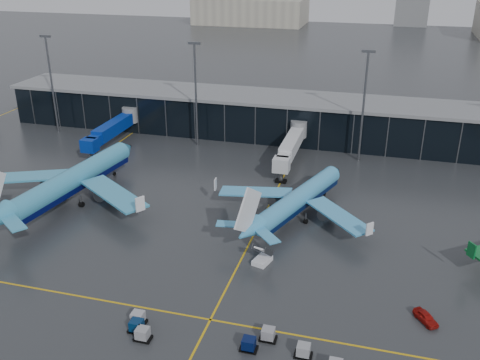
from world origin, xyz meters
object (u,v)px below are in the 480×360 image
(airliner_klm_near, at_px, (299,188))
(mobile_airstair, at_px, (262,259))
(service_van_red, at_px, (426,317))
(baggage_carts, at_px, (225,344))
(airliner_arkefly, at_px, (72,167))

(airliner_klm_near, relative_size, mobile_airstair, 10.09)
(service_van_red, bearing_deg, baggage_carts, 170.98)
(service_van_red, bearing_deg, airliner_klm_near, 94.36)
(airliner_klm_near, height_order, mobile_airstair, airliner_klm_near)
(baggage_carts, relative_size, service_van_red, 7.07)
(baggage_carts, distance_m, mobile_airstair, 20.42)
(airliner_klm_near, xyz_separation_m, service_van_red, (21.57, -25.77, -5.02))
(mobile_airstair, bearing_deg, baggage_carts, -73.97)
(airliner_arkefly, height_order, service_van_red, airliner_arkefly)
(airliner_klm_near, height_order, service_van_red, airliner_klm_near)
(airliner_arkefly, height_order, airliner_klm_near, airliner_arkefly)
(mobile_airstair, xyz_separation_m, service_van_red, (24.31, -8.31, -0.09))
(airliner_klm_near, relative_size, baggage_carts, 1.31)
(airliner_klm_near, relative_size, service_van_red, 9.24)
(service_van_red, bearing_deg, airliner_arkefly, 126.59)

